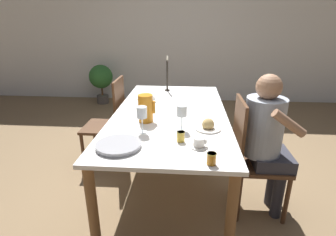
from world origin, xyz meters
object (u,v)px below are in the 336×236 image
object	(u,v)px
chair_person_side	(251,155)
person_seated	(267,135)
teacup_across	(150,99)
teacup_near_person	(199,143)
serving_tray	(119,145)
jam_jar_red	(181,136)
wine_glass_juice	(142,114)
potted_plant	(101,79)
wine_glass_water	(182,112)
chair_opposite	(110,121)
red_pitcher	(146,108)
jam_jar_amber	(212,158)
candlestick_tall	(167,77)
bread_plate	(208,126)

from	to	relation	value
chair_person_side	person_seated	distance (m)	0.21
teacup_across	teacup_near_person	bearing A→B (deg)	-64.73
serving_tray	jam_jar_red	bearing A→B (deg)	16.51
wine_glass_juice	potted_plant	world-z (taller)	wine_glass_juice
person_seated	teacup_across	size ratio (longest dim) A/B	9.41
teacup_near_person	serving_tray	world-z (taller)	teacup_near_person
person_seated	wine_glass_juice	size ratio (longest dim) A/B	5.87
wine_glass_water	serving_tray	world-z (taller)	wine_glass_water
chair_person_side	potted_plant	size ratio (longest dim) A/B	1.30
teacup_near_person	potted_plant	world-z (taller)	teacup_near_person
wine_glass_water	teacup_near_person	world-z (taller)	wine_glass_water
chair_opposite	wine_glass_water	bearing A→B (deg)	-133.15
chair_person_side	jam_jar_red	distance (m)	0.70
red_pitcher	potted_plant	xyz separation A→B (m)	(-1.32, 2.82, -0.38)
teacup_near_person	jam_jar_amber	world-z (taller)	jam_jar_amber
red_pitcher	teacup_across	xyz separation A→B (m)	(-0.04, 0.54, -0.09)
jam_jar_amber	jam_jar_red	size ratio (longest dim) A/B	1.00
chair_person_side	wine_glass_water	size ratio (longest dim) A/B	5.03
wine_glass_water	teacup_near_person	xyz separation A→B (m)	(0.12, -0.29, -0.12)
chair_person_side	jam_jar_red	xyz separation A→B (m)	(-0.57, -0.29, 0.28)
teacup_near_person	candlestick_tall	bearing A→B (deg)	102.72
teacup_near_person	serving_tray	size ratio (longest dim) A/B	0.41
candlestick_tall	chair_person_side	bearing A→B (deg)	-54.30
bread_plate	jam_jar_red	xyz separation A→B (m)	(-0.20, -0.23, 0.01)
serving_tray	jam_jar_red	world-z (taller)	jam_jar_red
wine_glass_water	bread_plate	distance (m)	0.23
jam_jar_red	bread_plate	bearing A→B (deg)	48.71
person_seated	bread_plate	size ratio (longest dim) A/B	5.94
chair_opposite	bread_plate	size ratio (longest dim) A/B	4.90
wine_glass_water	potted_plant	world-z (taller)	wine_glass_water
potted_plant	serving_tray	bearing A→B (deg)	-69.90
wine_glass_juice	potted_plant	size ratio (longest dim) A/B	0.27
chair_person_side	wine_glass_water	xyz separation A→B (m)	(-0.57, -0.08, 0.39)
jam_jar_red	candlestick_tall	world-z (taller)	candlestick_tall
person_seated	jam_jar_amber	size ratio (longest dim) A/B	16.19
chair_opposite	teacup_across	distance (m)	0.54
chair_person_side	bread_plate	bearing A→B (deg)	-80.71
teacup_across	jam_jar_red	distance (m)	0.96
jam_jar_amber	jam_jar_red	bearing A→B (deg)	122.71
red_pitcher	serving_tray	distance (m)	0.50
candlestick_tall	teacup_across	bearing A→B (deg)	-106.15
serving_tray	jam_jar_amber	world-z (taller)	jam_jar_amber
teacup_across	jam_jar_red	xyz separation A→B (m)	(0.34, -0.90, 0.01)
person_seated	wine_glass_water	xyz separation A→B (m)	(-0.67, -0.06, 0.20)
wine_glass_juice	jam_jar_amber	size ratio (longest dim) A/B	2.76
wine_glass_water	bread_plate	size ratio (longest dim) A/B	0.97
chair_opposite	teacup_across	size ratio (longest dim) A/B	7.76
chair_opposite	red_pitcher	bearing A→B (deg)	-140.09
chair_opposite	wine_glass_juice	bearing A→B (deg)	-148.28
wine_glass_water	teacup_across	world-z (taller)	wine_glass_water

